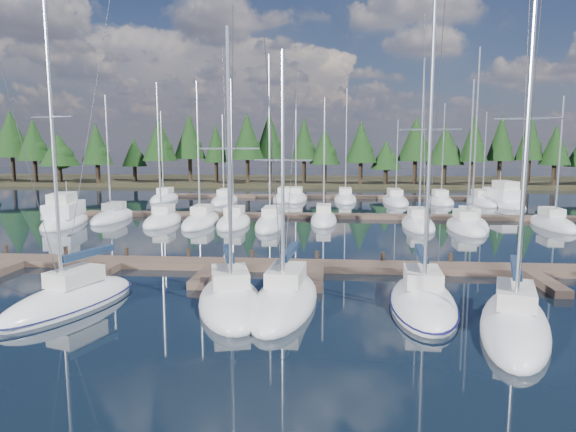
# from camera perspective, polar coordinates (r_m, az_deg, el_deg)

# --- Properties ---
(ground) EXTENTS (260.00, 260.00, 0.00)m
(ground) POSITION_cam_1_polar(r_m,az_deg,el_deg) (42.39, 3.64, -2.07)
(ground) COLOR black
(ground) RESTS_ON ground
(far_shore) EXTENTS (220.00, 30.00, 0.60)m
(far_shore) POSITION_cam_1_polar(r_m,az_deg,el_deg) (101.99, 4.34, 3.89)
(far_shore) COLOR #2E2A19
(far_shore) RESTS_ON ground
(main_dock) EXTENTS (44.00, 6.13, 0.90)m
(main_dock) POSITION_cam_1_polar(r_m,az_deg,el_deg) (29.97, 3.13, -5.84)
(main_dock) COLOR brown
(main_dock) RESTS_ON ground
(back_docks) EXTENTS (50.00, 21.80, 0.40)m
(back_docks) POSITION_cam_1_polar(r_m,az_deg,el_deg) (61.75, 4.02, 1.23)
(back_docks) COLOR brown
(back_docks) RESTS_ON ground
(front_sailboat_1) EXTENTS (4.94, 8.32, 15.42)m
(front_sailboat_1) POSITION_cam_1_polar(r_m,az_deg,el_deg) (25.59, -23.06, -8.62)
(front_sailboat_1) COLOR silver
(front_sailboat_1) RESTS_ON ground
(front_sailboat_2) EXTENTS (4.77, 8.07, 12.99)m
(front_sailboat_2) POSITION_cam_1_polar(r_m,az_deg,el_deg) (23.67, -6.36, -9.41)
(front_sailboat_2) COLOR silver
(front_sailboat_2) RESTS_ON ground
(front_sailboat_3) EXTENTS (3.51, 8.87, 12.08)m
(front_sailboat_3) POSITION_cam_1_polar(r_m,az_deg,el_deg) (23.78, -0.37, -9.30)
(front_sailboat_3) COLOR silver
(front_sailboat_3) RESTS_ON ground
(front_sailboat_4) EXTENTS (3.53, 8.28, 14.44)m
(front_sailboat_4) POSITION_cam_1_polar(r_m,az_deg,el_deg) (24.27, 14.75, -9.17)
(front_sailboat_4) COLOR silver
(front_sailboat_4) RESTS_ON ground
(front_sailboat_5) EXTENTS (5.05, 9.24, 15.00)m
(front_sailboat_5) POSITION_cam_1_polar(r_m,az_deg,el_deg) (22.61, 23.86, -10.84)
(front_sailboat_5) COLOR silver
(front_sailboat_5) RESTS_ON ground
(back_sailboat_rows) EXTENTS (44.85, 32.41, 16.50)m
(back_sailboat_rows) POSITION_cam_1_polar(r_m,az_deg,el_deg) (57.40, 4.03, 0.79)
(back_sailboat_rows) COLOR silver
(back_sailboat_rows) RESTS_ON ground
(motor_yacht_left) EXTENTS (5.03, 10.10, 4.84)m
(motor_yacht_left) POSITION_cam_1_polar(r_m,az_deg,el_deg) (52.24, -23.55, -0.25)
(motor_yacht_left) COLOR silver
(motor_yacht_left) RESTS_ON ground
(motor_yacht_right) EXTENTS (4.47, 10.32, 5.01)m
(motor_yacht_right) POSITION_cam_1_polar(r_m,az_deg,el_deg) (67.90, 22.76, 1.53)
(motor_yacht_right) COLOR silver
(motor_yacht_right) RESTS_ON ground
(tree_line) EXTENTS (185.37, 11.92, 13.51)m
(tree_line) POSITION_cam_1_polar(r_m,az_deg,el_deg) (91.97, 3.85, 8.08)
(tree_line) COLOR black
(tree_line) RESTS_ON far_shore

